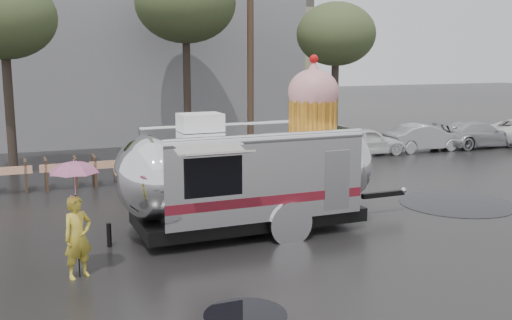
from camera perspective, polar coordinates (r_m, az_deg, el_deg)
name	(u,v)px	position (r m, az deg, el deg)	size (l,w,h in m)	color
ground	(379,268)	(12.59, 11.68, -10.06)	(120.00, 120.00, 0.00)	black
puddles	(367,252)	(13.50, 10.51, -8.59)	(13.63, 9.27, 0.01)	black
grey_building	(68,11)	(34.03, -17.43, 13.40)	(22.00, 12.00, 13.00)	slate
utility_pole	(250,45)	(25.52, -0.54, 10.86)	(1.60, 0.28, 9.00)	#473323
tree_left	(3,18)	(22.90, -22.96, 12.32)	(3.64, 3.64, 6.95)	#382D26
tree_mid	(185,3)	(25.79, -6.74, 14.61)	(4.20, 4.20, 8.03)	#382D26
tree_right	(336,35)	(26.08, 7.62, 11.71)	(3.36, 3.36, 6.42)	#382D26
barricade_row	(61,173)	(20.21, -18.09, -1.14)	(4.30, 0.80, 1.00)	#473323
parked_cars	(457,133)	(28.74, 18.56, 2.46)	(13.20, 1.90, 1.50)	silver
airstream_trailer	(252,169)	(14.53, -0.36, -0.86)	(8.10, 3.17, 4.36)	silver
person_left	(78,237)	(12.10, -16.61, -7.06)	(0.58, 0.39, 1.62)	gold
umbrella_pink	(75,180)	(11.83, -16.89, -1.81)	(1.15, 1.15, 2.33)	pink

